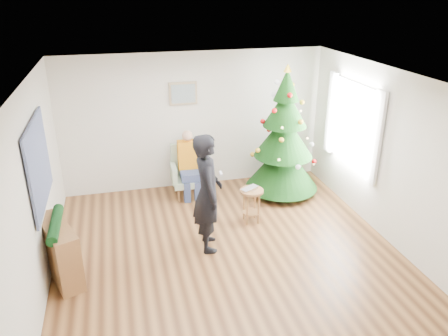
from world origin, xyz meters
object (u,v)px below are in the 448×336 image
object	(u,v)px
stool	(251,205)
christmas_tree	(284,138)
armchair	(189,177)
console	(60,251)
standing_man	(208,193)

from	to	relation	value
stool	christmas_tree	bearing A→B (deg)	45.91
stool	armchair	xyz separation A→B (m)	(-0.82, 1.29, 0.04)
stool	armchair	world-z (taller)	armchair
console	standing_man	bearing A→B (deg)	-14.35
christmas_tree	standing_man	bearing A→B (deg)	-139.72
armchair	console	size ratio (longest dim) A/B	0.95
christmas_tree	armchair	xyz separation A→B (m)	(-1.72, 0.37, -0.76)
console	armchair	bearing A→B (deg)	23.64
stool	standing_man	xyz separation A→B (m)	(-0.86, -0.56, 0.60)
armchair	standing_man	size ratio (longest dim) A/B	0.53
standing_man	console	bearing A→B (deg)	100.87
christmas_tree	console	bearing A→B (deg)	-155.74
stool	console	xyz separation A→B (m)	(-2.94, -0.80, 0.10)
christmas_tree	standing_man	size ratio (longest dim) A/B	1.36
christmas_tree	armchair	bearing A→B (deg)	167.96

